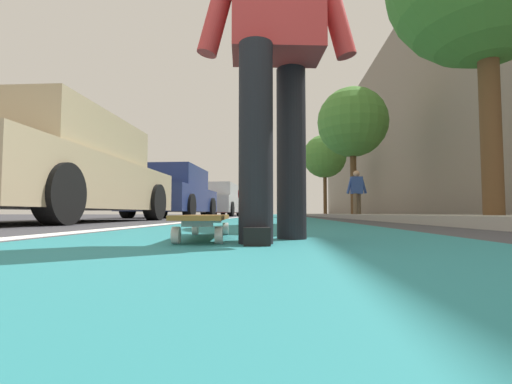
{
  "coord_description": "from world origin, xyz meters",
  "views": [
    {
      "loc": [
        -0.78,
        -0.12,
        0.12
      ],
      "look_at": [
        12.81,
        0.75,
        0.93
      ],
      "focal_mm": 25.63,
      "sensor_mm": 36.0,
      "label": 1
    }
  ],
  "objects": [
    {
      "name": "traffic_light",
      "position": [
        24.11,
        1.58,
        2.94
      ],
      "size": [
        0.33,
        0.28,
        4.26
      ],
      "color": "#2D2D2D",
      "rests_on": "ground"
    },
    {
      "name": "pedestrian_distant",
      "position": [
        11.4,
        -2.67,
        0.88
      ],
      "size": [
        0.43,
        0.67,
        1.54
      ],
      "color": "brown",
      "rests_on": "ground"
    },
    {
      "name": "sidewalk_curb",
      "position": [
        18.0,
        -3.27,
        0.05
      ],
      "size": [
        52.0,
        3.2,
        0.1
      ],
      "primitive_type": "cube",
      "color": "#9E9B93",
      "rests_on": "ground"
    },
    {
      "name": "parked_car_near",
      "position": [
        4.17,
        2.99,
        0.71
      ],
      "size": [
        4.54,
        2.0,
        1.48
      ],
      "color": "tan",
      "rests_on": "ground"
    },
    {
      "name": "street_tree_far",
      "position": [
        21.3,
        -2.87,
        3.56
      ],
      "size": [
        2.61,
        2.61,
        4.88
      ],
      "color": "brown",
      "rests_on": "ground"
    },
    {
      "name": "parked_car_mid",
      "position": [
        9.85,
        3.01,
        0.71
      ],
      "size": [
        4.23,
        1.97,
        1.48
      ],
      "color": "navy",
      "rests_on": "ground"
    },
    {
      "name": "parked_car_end",
      "position": [
        21.52,
        2.74,
        0.69
      ],
      "size": [
        4.43,
        2.07,
        1.46
      ],
      "color": "maroon",
      "rests_on": "ground"
    },
    {
      "name": "skater_person",
      "position": [
        0.81,
        -0.11,
        0.94
      ],
      "size": [
        0.48,
        0.72,
        1.64
      ],
      "color": "black",
      "rests_on": "ground"
    },
    {
      "name": "building_facade",
      "position": [
        22.0,
        -6.4,
        4.64
      ],
      "size": [
        40.0,
        1.2,
        9.27
      ],
      "primitive_type": "cube",
      "color": "gray",
      "rests_on": "ground"
    },
    {
      "name": "ground_plane",
      "position": [
        10.0,
        0.0,
        0.0
      ],
      "size": [
        80.0,
        80.0,
        0.0
      ],
      "primitive_type": "plane",
      "color": "#38383D"
    },
    {
      "name": "parked_car_far",
      "position": [
        15.71,
        2.76,
        0.7
      ],
      "size": [
        4.23,
        2.08,
        1.47
      ],
      "color": "#B7B7BC",
      "rests_on": "ground"
    },
    {
      "name": "street_tree_mid",
      "position": [
        12.89,
        -2.87,
        3.52
      ],
      "size": [
        2.61,
        2.61,
        4.85
      ],
      "color": "brown",
      "rests_on": "ground"
    },
    {
      "name": "skateboard",
      "position": [
        0.96,
        0.24,
        0.09
      ],
      "size": [
        0.86,
        0.28,
        0.11
      ],
      "color": "white",
      "rests_on": "ground"
    },
    {
      "name": "bike_lane_paint",
      "position": [
        24.0,
        0.0,
        0.0
      ],
      "size": [
        56.0,
        2.07,
        0.0
      ],
      "primitive_type": "cube",
      "color": "#237075",
      "rests_on": "ground"
    },
    {
      "name": "lane_stripe_white",
      "position": [
        20.0,
        1.18,
        0.0
      ],
      "size": [
        52.0,
        0.16,
        0.01
      ],
      "primitive_type": "cube",
      "color": "silver",
      "rests_on": "ground"
    }
  ]
}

